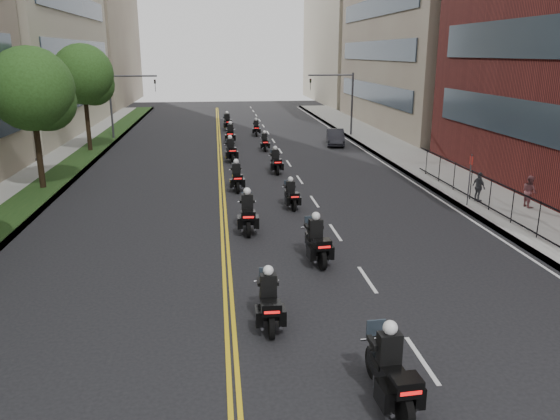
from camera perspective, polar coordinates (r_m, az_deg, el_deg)
The scene contains 23 objects.
sidewalk_right at distance 35.00m, azimuth 16.49°, elevation 3.55°, with size 4.00×90.00×0.15m, color gray.
sidewalk_left at distance 33.85m, azimuth -24.31°, elevation 2.36°, with size 4.00×90.00×0.15m, color gray.
grass_strip at distance 33.59m, azimuth -23.03°, elevation 2.58°, with size 2.00×90.00×0.04m, color #143613.
building_right_far at distance 87.71m, azimuth 9.19°, elevation 19.66°, with size 15.00×28.00×26.00m, color #B0A58E.
building_left_far at distance 87.01m, azimuth -21.38°, elevation 18.85°, with size 16.00×28.00×26.00m, color #826E5F.
iron_fence at distance 23.24m, azimuth 26.69°, elevation -1.61°, with size 0.05×28.00×1.50m.
traffic_signal_right at distance 49.82m, azimuth 6.47°, elevation 11.89°, with size 4.09×0.20×5.60m.
traffic_signal_left at distance 49.18m, azimuth -16.20°, elevation 11.31°, with size 4.09×0.20×5.60m.
motorcycle_1 at distance 12.35m, azimuth 11.47°, elevation -16.30°, with size 0.65×2.55×1.88m.
motorcycle_2 at distance 15.22m, azimuth -1.17°, elevation -9.65°, with size 0.54×2.33×1.72m.
motorcycle_3 at distance 19.68m, azimuth 3.84°, elevation -3.42°, with size 0.66×2.48×1.83m.
motorcycle_4 at distance 23.00m, azimuth -3.40°, elevation -0.47°, with size 0.59×2.53×1.87m.
motorcycle_5 at distance 26.50m, azimuth 1.16°, elevation 1.50°, with size 0.55×2.07×1.53m.
motorcycle_6 at distance 30.05m, azimuth -4.56°, elevation 3.35°, with size 0.54×2.33×1.72m.
motorcycle_7 at distance 34.32m, azimuth -0.46°, elevation 5.00°, with size 0.54×2.31×1.70m.
motorcycle_8 at distance 38.20m, azimuth -5.18°, elevation 6.15°, with size 0.70×2.47×1.82m.
motorcycle_9 at distance 42.38m, azimuth -1.61°, elevation 7.04°, with size 0.48×2.08×1.53m.
motorcycle_10 at distance 46.01m, azimuth -5.20°, elevation 7.85°, with size 0.62×2.50×1.84m.
motorcycle_11 at distance 50.24m, azimuth -2.51°, elevation 8.49°, with size 0.50×2.17×1.60m.
motorcycle_12 at distance 53.90m, azimuth -5.52°, elevation 9.06°, with size 0.74×2.51×1.85m.
parked_sedan at distance 45.17m, azimuth 5.80°, elevation 7.58°, with size 1.36×3.90×1.28m, color black.
pedestrian_b at distance 28.72m, azimuth 24.62°, elevation 1.79°, with size 0.74×0.58×1.52m, color brown.
pedestrian_c at distance 28.80m, azimuth 20.06°, elevation 2.28°, with size 0.87×0.36×1.48m, color #404147.
Camera 1 is at (-1.66, -6.41, 7.30)m, focal length 35.00 mm.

